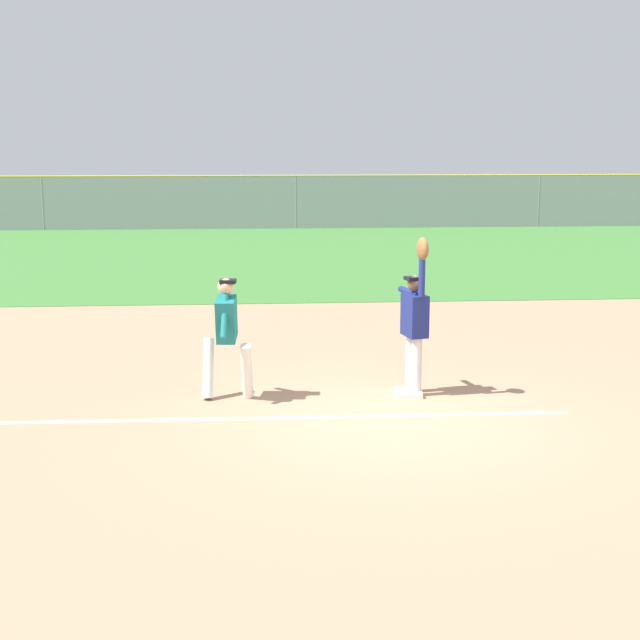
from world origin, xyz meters
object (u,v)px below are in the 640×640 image
Objects in this scene: parked_car_white at (63,208)px; parked_car_black at (279,208)px; parked_car_tan at (169,207)px; parked_car_blue at (400,206)px; fielder at (415,318)px; first_base at (408,393)px; baseball at (415,278)px; parked_car_silver at (497,205)px; runner at (227,330)px.

parked_car_white is 9.61m from parked_car_black.
parked_car_tan is (4.64, 0.35, 0.00)m from parked_car_white.
parked_car_blue is at bearing 3.55° from parked_car_white.
fielder reaches higher than parked_car_white.
first_base is 29.16m from parked_car_blue.
parked_car_tan is at bearing 101.85° from baseball.
parked_car_white is (-10.70, 28.56, -1.01)m from baseball.
parked_car_black is 5.61m from parked_car_blue.
first_base is at bearing -129.03° from baseball.
fielder is 28.06m from parked_car_black.
first_base is at bearing -86.71° from parked_car_black.
baseball is 30.21m from parked_car_silver.
fielder is 30.23m from parked_car_silver.
parked_car_blue is at bearing 80.88° from runner.
first_base is 5.14× the size of baseball.
parked_car_tan is at bearing 101.47° from runner.
baseball is 30.52m from parked_car_white.
parked_car_black is at bearing 92.28° from baseball.
first_base is 28.15m from parked_car_black.
first_base is 0.22× the size of runner.
parked_car_silver is at bearing 72.63° from baseball.
parked_car_silver is (10.12, 0.81, 0.00)m from parked_car_black.
parked_car_tan is 1.02× the size of parked_car_blue.
runner is at bearing -178.08° from baseball.
first_base is 0.08× the size of parked_car_tan.
runner is at bearing -105.71° from parked_car_silver.
parked_car_silver is at bearing 3.39° from parked_car_blue.
fielder is 0.51× the size of parked_car_blue.
parked_car_white is at bearing 179.91° from parked_car_tan.
parked_car_white is (-8.05, 28.65, -0.32)m from runner.
parked_car_blue reaches higher than first_base.
parked_car_white and parked_car_silver have the same top height.
parked_car_black is 0.97× the size of parked_car_silver.
baseball is at bearing -86.51° from parked_car_black.
baseball is 0.02× the size of parked_car_silver.
parked_car_tan and parked_car_silver have the same top height.
runner is 0.38× the size of parked_car_white.
baseball is 0.02× the size of parked_car_white.
baseball is 0.02× the size of parked_car_black.
baseball reaches higher than parked_car_tan.
first_base is at bearing 27.21° from fielder.
fielder reaches higher than parked_car_silver.
baseball is 0.02× the size of parked_car_tan.
parked_car_white is 1.01× the size of parked_car_blue.
parked_car_silver is (9.11, 28.93, 0.63)m from first_base.
parked_car_white is 0.98× the size of parked_car_silver.
fielder is (0.10, 0.08, 1.08)m from first_base.
first_base is 1.09m from fielder.
parked_car_white is at bearing 110.30° from first_base.
runner reaches higher than parked_car_tan.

